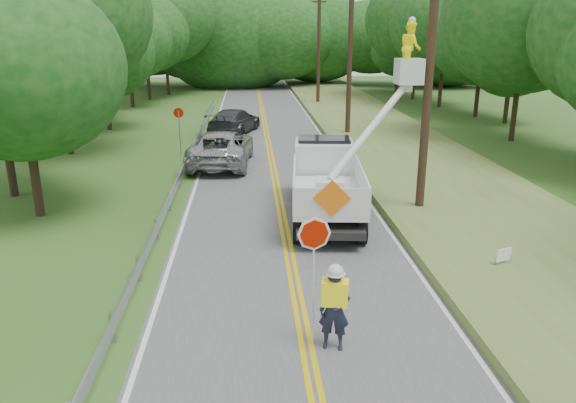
{
  "coord_description": "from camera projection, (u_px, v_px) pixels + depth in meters",
  "views": [
    {
      "loc": [
        -1.12,
        -9.62,
        6.42
      ],
      "look_at": [
        0.0,
        6.0,
        1.5
      ],
      "focal_mm": 34.31,
      "sensor_mm": 36.0,
      "label": 1
    }
  ],
  "objects": [
    {
      "name": "flagger",
      "position": [
        334.0,
        304.0,
        11.27
      ],
      "size": [
        1.13,
        0.55,
        2.86
      ],
      "color": "#191E33",
      "rests_on": "road"
    },
    {
      "name": "treeline_right",
      "position": [
        510.0,
        30.0,
        34.25
      ],
      "size": [
        10.87,
        54.86,
        11.48
      ],
      "color": "#332319",
      "rests_on": "ground"
    },
    {
      "name": "utility_poles",
      "position": [
        376.0,
        54.0,
        26.1
      ],
      "size": [
        1.6,
        43.3,
        10.0
      ],
      "color": "black",
      "rests_on": "ground"
    },
    {
      "name": "treeline_left",
      "position": [
        114.0,
        32.0,
        37.69
      ],
      "size": [
        11.42,
        55.86,
        12.0
      ],
      "color": "#332319",
      "rests_on": "ground"
    },
    {
      "name": "stop_sign_permanent",
      "position": [
        179.0,
        124.0,
        28.54
      ],
      "size": [
        0.55,
        0.06,
        2.56
      ],
      "color": "#9B9CA3",
      "rests_on": "ground"
    },
    {
      "name": "treeline_horizon",
      "position": [
        262.0,
        37.0,
        62.96
      ],
      "size": [
        56.54,
        14.42,
        12.9
      ],
      "color": "#0D4312",
      "rests_on": "ground"
    },
    {
      "name": "tall_grass_verge",
      "position": [
        431.0,
        174.0,
        24.91
      ],
      "size": [
        7.0,
        96.0,
        0.3
      ],
      "primitive_type": "cube",
      "color": "#58652E",
      "rests_on": "ground"
    },
    {
      "name": "bucket_truck",
      "position": [
        332.0,
        170.0,
        20.04
      ],
      "size": [
        4.61,
        6.96,
        6.66
      ],
      "color": "black",
      "rests_on": "road"
    },
    {
      "name": "suv_darkgrey",
      "position": [
        234.0,
        121.0,
        35.18
      ],
      "size": [
        3.74,
        5.75,
        1.55
      ],
      "primitive_type": "imported",
      "rotation": [
        0.0,
        0.0,
        2.82
      ],
      "color": "#34363A",
      "rests_on": "road"
    },
    {
      "name": "ground",
      "position": [
        309.0,
        360.0,
        11.15
      ],
      "size": [
        140.0,
        140.0,
        0.0
      ],
      "primitive_type": "plane",
      "color": "#35541E",
      "rests_on": "ground"
    },
    {
      "name": "yard_sign",
      "position": [
        504.0,
        256.0,
        14.93
      ],
      "size": [
        0.49,
        0.23,
        0.75
      ],
      "color": "white",
      "rests_on": "ground"
    },
    {
      "name": "road",
      "position": [
        275.0,
        180.0,
        24.47
      ],
      "size": [
        7.2,
        96.0,
        0.03
      ],
      "color": "#4C4C4E",
      "rests_on": "ground"
    },
    {
      "name": "guardrail",
      "position": [
        186.0,
        165.0,
        24.9
      ],
      "size": [
        0.18,
        48.0,
        0.77
      ],
      "color": "#9B9CA3",
      "rests_on": "ground"
    },
    {
      "name": "suv_silver",
      "position": [
        221.0,
        148.0,
        26.92
      ],
      "size": [
        3.3,
        6.3,
        1.69
      ],
      "primitive_type": "imported",
      "rotation": [
        0.0,
        0.0,
        3.06
      ],
      "color": "#A4A6AA",
      "rests_on": "road"
    }
  ]
}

